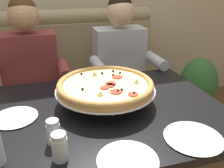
% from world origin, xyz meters
% --- Properties ---
extents(booth_bench, '(1.56, 0.78, 1.13)m').
position_xyz_m(booth_bench, '(0.00, 0.93, 0.40)').
color(booth_bench, '#998966').
rests_on(booth_bench, ground_plane).
extents(dining_table, '(1.30, 0.92, 0.76)m').
position_xyz_m(dining_table, '(0.00, 0.00, 0.67)').
color(dining_table, black).
rests_on(dining_table, ground_plane).
extents(diner_left, '(0.54, 0.64, 1.27)m').
position_xyz_m(diner_left, '(-0.35, 0.66, 0.71)').
color(diner_left, '#2D3342').
rests_on(diner_left, ground_plane).
extents(diner_right, '(0.54, 0.64, 1.27)m').
position_xyz_m(diner_right, '(0.35, 0.66, 0.71)').
color(diner_right, '#2D3342').
rests_on(diner_right, ground_plane).
extents(pizza, '(0.53, 0.53, 0.14)m').
position_xyz_m(pizza, '(0.05, 0.07, 0.86)').
color(pizza, silver).
rests_on(pizza, dining_table).
extents(shaker_oregano, '(0.06, 0.06, 0.11)m').
position_xyz_m(shaker_oregano, '(-0.23, -0.31, 0.80)').
color(shaker_oregano, white).
rests_on(shaker_oregano, dining_table).
extents(shaker_pepper_flakes, '(0.06, 0.06, 0.10)m').
position_xyz_m(shaker_pepper_flakes, '(-0.24, -0.21, 0.80)').
color(shaker_pepper_flakes, white).
rests_on(shaker_pepper_flakes, dining_table).
extents(plate_near_left, '(0.22, 0.22, 0.02)m').
position_xyz_m(plate_near_left, '(-0.41, 0.04, 0.77)').
color(plate_near_left, white).
rests_on(plate_near_left, dining_table).
extents(plate_near_right, '(0.25, 0.25, 0.02)m').
position_xyz_m(plate_near_right, '(0.32, -0.34, 0.77)').
color(plate_near_right, white).
rests_on(plate_near_right, dining_table).
extents(plate_far_side, '(0.23, 0.23, 0.02)m').
position_xyz_m(plate_far_side, '(0.01, -0.39, 0.77)').
color(plate_far_side, white).
rests_on(plate_far_side, dining_table).
extents(potted_plant, '(0.36, 0.36, 0.70)m').
position_xyz_m(potted_plant, '(1.15, 0.75, 0.39)').
color(potted_plant, brown).
rests_on(potted_plant, ground_plane).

